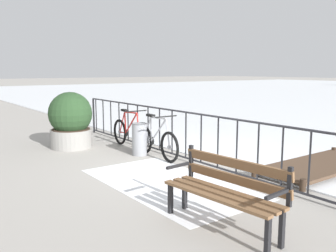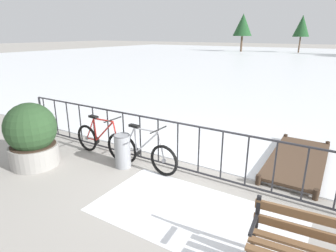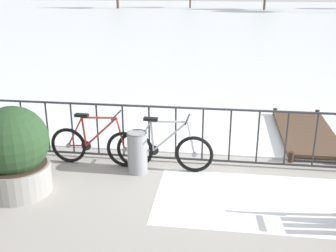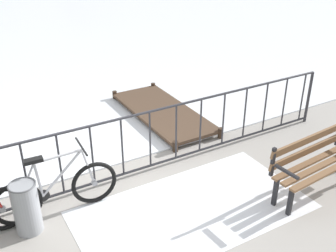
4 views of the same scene
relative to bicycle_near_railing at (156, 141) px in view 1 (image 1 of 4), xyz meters
The scene contains 9 objects.
ground_plane 0.81m from the bicycle_near_railing, 25.94° to the left, with size 160.00×160.00×0.00m, color #9E9991.
snow_patch 1.90m from the bicycle_near_railing, 28.31° to the right, with size 3.27×1.75×0.01m, color white.
railing_fence 0.74m from the bicycle_near_railing, 25.94° to the left, with size 9.06×0.06×1.07m.
bicycle_near_railing is the anchor object (origin of this frame).
bicycle_second 1.23m from the bicycle_near_railing, behind, with size 1.71×0.52×0.97m.
park_bench 3.72m from the bicycle_near_railing, 21.21° to the right, with size 1.63×0.61×0.89m.
planter_with_shrub 2.43m from the bicycle_near_railing, 153.03° to the right, with size 1.07×1.07×1.39m.
trash_bin 0.46m from the bicycle_near_railing, 160.56° to the right, with size 0.35×0.35×0.73m.
wooden_dock 3.38m from the bicycle_near_railing, 35.31° to the left, with size 1.10×2.77×0.20m.
Camera 1 is at (5.85, -4.77, 1.92)m, focal length 39.07 mm.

